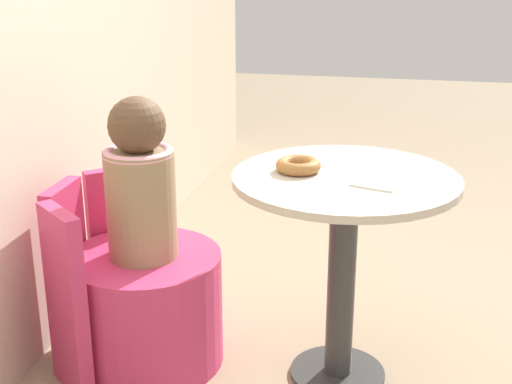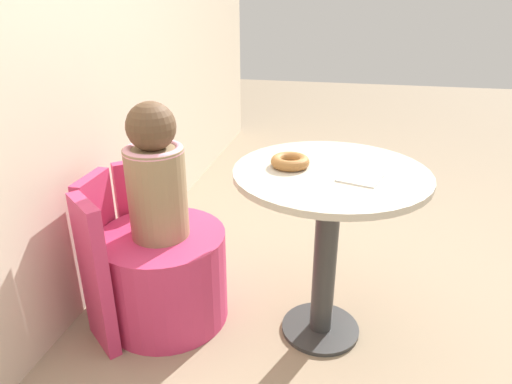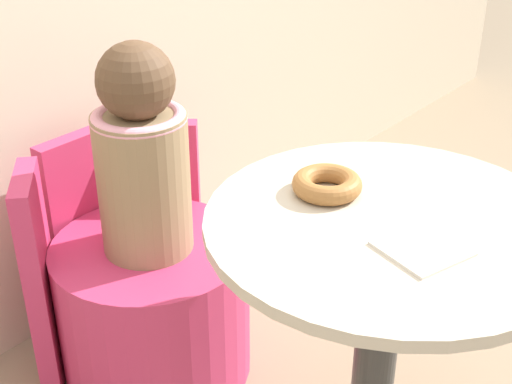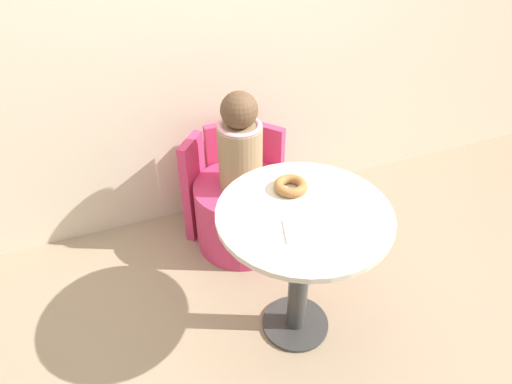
# 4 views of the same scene
# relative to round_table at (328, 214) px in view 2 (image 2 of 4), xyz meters

# --- Properties ---
(ground_plane) EXTENTS (12.00, 12.00, 0.00)m
(ground_plane) POSITION_rel_round_table_xyz_m (-0.10, -0.05, -0.55)
(ground_plane) COLOR gray
(back_wall) EXTENTS (6.00, 0.06, 2.40)m
(back_wall) POSITION_rel_round_table_xyz_m (-0.10, 1.08, 0.65)
(back_wall) COLOR beige
(back_wall) RESTS_ON ground_plane
(round_table) EXTENTS (0.72, 0.72, 0.72)m
(round_table) POSITION_rel_round_table_xyz_m (0.00, 0.00, 0.00)
(round_table) COLOR #333333
(round_table) RESTS_ON ground_plane
(tub_chair) EXTENTS (0.53, 0.53, 0.40)m
(tub_chair) POSITION_rel_round_table_xyz_m (-0.04, 0.67, -0.34)
(tub_chair) COLOR #C63360
(tub_chair) RESTS_ON ground_plane
(booth_backrest) EXTENTS (0.62, 0.23, 0.63)m
(booth_backrest) POSITION_rel_round_table_xyz_m (-0.04, 0.89, -0.23)
(booth_backrest) COLOR #C63360
(booth_backrest) RESTS_ON ground_plane
(child_figure) EXTENTS (0.23, 0.23, 0.55)m
(child_figure) POSITION_rel_round_table_xyz_m (-0.04, 0.67, 0.12)
(child_figure) COLOR #937A56
(child_figure) RESTS_ON tub_chair
(donut) EXTENTS (0.14, 0.14, 0.04)m
(donut) POSITION_rel_round_table_xyz_m (0.01, 0.15, 0.20)
(donut) COLOR #9E6633
(donut) RESTS_ON round_table
(paper_napkin) EXTENTS (0.17, 0.17, 0.01)m
(paper_napkin) POSITION_rel_round_table_xyz_m (-0.06, -0.10, 0.18)
(paper_napkin) COLOR silver
(paper_napkin) RESTS_ON round_table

